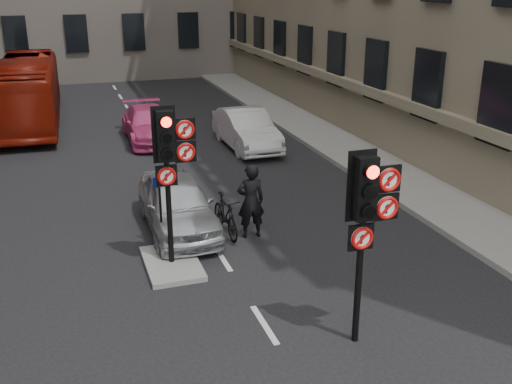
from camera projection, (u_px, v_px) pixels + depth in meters
pavement_right at (358, 151)px, 22.44m from camera, size 3.00×50.00×0.16m
centre_island at (172, 263)px, 13.71m from camera, size 1.20×2.00×0.12m
signal_near at (368, 208)px, 10.07m from camera, size 0.91×0.40×3.58m
signal_far at (170, 152)px, 12.82m from camera, size 0.91×0.40×3.58m
car_silver at (177, 204)px, 15.43m from camera, size 1.72×4.21×1.43m
car_white at (246, 129)px, 22.87m from camera, size 1.60×4.47×1.47m
car_pink at (149, 124)px, 23.93m from camera, size 1.92×4.58×1.32m
bus_red at (28, 92)px, 26.43m from camera, size 2.75×10.39×2.87m
motorcycle at (225, 215)px, 15.22m from camera, size 0.60×1.78×1.06m
motorcyclist at (251, 201)px, 14.95m from camera, size 0.72×0.49×1.92m
info_sign at (160, 203)px, 13.92m from camera, size 0.31×0.13×1.82m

